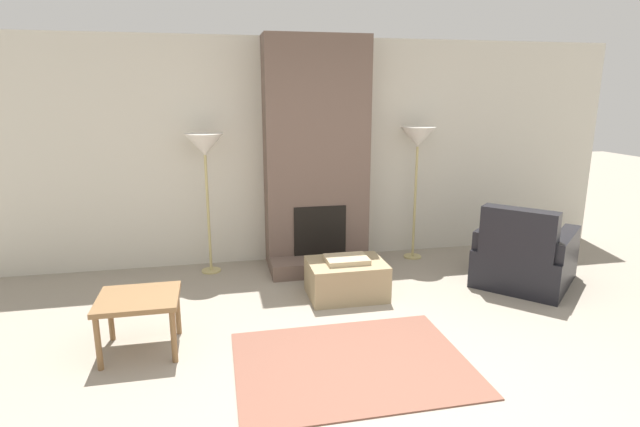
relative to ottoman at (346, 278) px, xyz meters
The scene contains 9 objects.
ground_plane 1.71m from the ottoman, 92.96° to the right, with size 24.00×24.00×0.00m, color gray.
wall_back 1.72m from the ottoman, 93.82° to the left, with size 7.67×0.06×2.60m, color beige.
fireplace 1.48m from the ottoman, 94.78° to the left, with size 1.17×0.78×2.60m.
ottoman is the anchor object (origin of this frame).
armchair 1.92m from the ottoman, ahead, with size 1.35×1.34×0.88m.
side_table 2.00m from the ottoman, 158.92° to the right, with size 0.61×0.55×0.46m.
floor_lamp_left 2.05m from the ottoman, 142.97° to the left, with size 0.42×0.42×1.56m.
floor_lamp_right 1.95m from the ottoman, 41.83° to the left, with size 0.42×0.42×1.60m.
area_rug 1.31m from the ottoman, 103.00° to the right, with size 1.74×1.31×0.01m, color brown.
Camera 1 is at (-1.14, -2.82, 1.99)m, focal length 28.00 mm.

